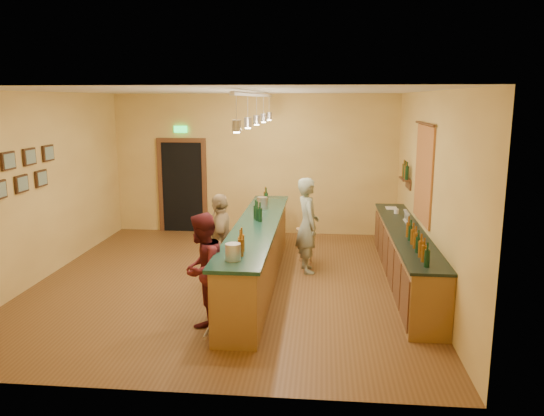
# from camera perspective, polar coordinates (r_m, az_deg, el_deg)

# --- Properties ---
(floor) EXTENTS (7.00, 7.00, 0.00)m
(floor) POSITION_cam_1_polar(r_m,az_deg,el_deg) (9.19, -4.62, -7.94)
(floor) COLOR brown
(floor) RESTS_ON ground
(ceiling) EXTENTS (6.50, 7.00, 0.02)m
(ceiling) POSITION_cam_1_polar(r_m,az_deg,el_deg) (8.66, -4.97, 12.43)
(ceiling) COLOR silver
(ceiling) RESTS_ON wall_back
(wall_back) EXTENTS (6.50, 0.02, 3.20)m
(wall_back) POSITION_cam_1_polar(r_m,az_deg,el_deg) (12.21, -1.88, 4.68)
(wall_back) COLOR #BB9046
(wall_back) RESTS_ON floor
(wall_front) EXTENTS (6.50, 0.02, 3.20)m
(wall_front) POSITION_cam_1_polar(r_m,az_deg,el_deg) (5.46, -11.30, -4.22)
(wall_front) COLOR #BB9046
(wall_front) RESTS_ON floor
(wall_left) EXTENTS (0.02, 7.00, 3.20)m
(wall_left) POSITION_cam_1_polar(r_m,az_deg,el_deg) (9.89, -23.67, 2.08)
(wall_left) COLOR #BB9046
(wall_left) RESTS_ON floor
(wall_right) EXTENTS (0.02, 7.00, 3.20)m
(wall_right) POSITION_cam_1_polar(r_m,az_deg,el_deg) (8.81, 16.50, 1.53)
(wall_right) COLOR #BB9046
(wall_right) RESTS_ON floor
(doorway) EXTENTS (1.15, 0.09, 2.48)m
(doorway) POSITION_cam_1_polar(r_m,az_deg,el_deg) (12.58, -9.59, 2.55)
(doorway) COLOR black
(doorway) RESTS_ON wall_back
(tapestry) EXTENTS (0.03, 1.40, 1.60)m
(tapestry) POSITION_cam_1_polar(r_m,az_deg,el_deg) (9.16, 16.00, 3.51)
(tapestry) COLOR #A83121
(tapestry) RESTS_ON wall_right
(bottle_shelf) EXTENTS (0.17, 0.55, 0.54)m
(bottle_shelf) POSITION_cam_1_polar(r_m,az_deg,el_deg) (10.64, 14.20, 3.67)
(bottle_shelf) COLOR #452D14
(bottle_shelf) RESTS_ON wall_right
(picture_grid) EXTENTS (0.06, 2.20, 0.70)m
(picture_grid) POSITION_cam_1_polar(r_m,az_deg,el_deg) (9.18, -25.87, 3.45)
(picture_grid) COLOR #382111
(picture_grid) RESTS_ON wall_left
(back_counter) EXTENTS (0.60, 4.55, 1.27)m
(back_counter) POSITION_cam_1_polar(r_m,az_deg,el_deg) (9.19, 14.17, -5.08)
(back_counter) COLOR brown
(back_counter) RESTS_ON floor
(tasting_bar) EXTENTS (0.73, 5.10, 1.38)m
(tasting_bar) POSITION_cam_1_polar(r_m,az_deg,el_deg) (8.93, -1.60, -4.40)
(tasting_bar) COLOR brown
(tasting_bar) RESTS_ON floor
(pendant_track) EXTENTS (0.11, 4.60, 0.50)m
(pendant_track) POSITION_cam_1_polar(r_m,az_deg,el_deg) (8.59, -1.68, 11.02)
(pendant_track) COLOR silver
(pendant_track) RESTS_ON ceiling
(bartender) EXTENTS (0.56, 0.71, 1.72)m
(bartender) POSITION_cam_1_polar(r_m,az_deg,el_deg) (9.51, 3.85, -1.86)
(bartender) COLOR gray
(bartender) RESTS_ON floor
(customer_a) EXTENTS (0.73, 0.86, 1.57)m
(customer_a) POSITION_cam_1_polar(r_m,az_deg,el_deg) (7.37, -7.51, -6.55)
(customer_a) COLOR #59191E
(customer_a) RESTS_ON floor
(customer_b) EXTENTS (0.49, 0.98, 1.60)m
(customer_b) POSITION_cam_1_polar(r_m,az_deg,el_deg) (8.63, -5.52, -3.69)
(customer_b) COLOR #997A51
(customer_b) RESTS_ON floor
(bar_stool) EXTENTS (0.33, 0.33, 0.67)m
(bar_stool) POSITION_cam_1_polar(r_m,az_deg,el_deg) (10.08, 3.54, -3.02)
(bar_stool) COLOR #AE794E
(bar_stool) RESTS_ON floor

